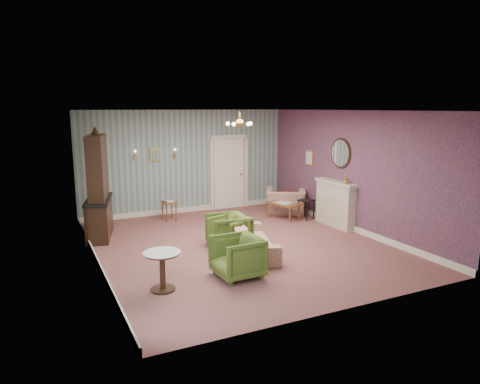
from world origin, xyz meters
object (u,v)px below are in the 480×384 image
olive_chair_b (230,231)px  sofa_chintz (252,234)px  side_table_black (306,209)px  pedestal_table (163,271)px  olive_chair_c (227,229)px  dresser (97,184)px  wingback_chair (286,197)px  coffee_table (283,211)px  olive_chair_a (237,255)px  fireplace (335,204)px

olive_chair_b → sofa_chintz: (0.27, -0.49, 0.02)m
side_table_black → pedestal_table: pedestal_table is taller
olive_chair_c → dresser: 3.17m
wingback_chair → coffee_table: bearing=85.3°
side_table_black → pedestal_table: bearing=-148.4°
wingback_chair → side_table_black: 0.85m
olive_chair_b → dresser: (-2.39, 2.03, 0.88)m
olive_chair_a → olive_chair_c: (0.52, 1.65, -0.01)m
olive_chair_a → side_table_black: olive_chair_a is taller
coffee_table → fireplace: bearing=-55.6°
sofa_chintz → coffee_table: sofa_chintz is taller
side_table_black → dresser: bearing=172.9°
coffee_table → pedestal_table: pedestal_table is taller
olive_chair_b → olive_chair_c: size_ratio=0.94×
coffee_table → olive_chair_c: bearing=-146.6°
dresser → coffee_table: size_ratio=2.85×
wingback_chair → coffee_table: wingback_chair is taller
olive_chair_c → wingback_chair: (2.78, 2.11, 0.07)m
sofa_chintz → wingback_chair: 3.63m
olive_chair_a → sofa_chintz: size_ratio=0.41×
olive_chair_a → olive_chair_b: olive_chair_a is taller
dresser → coffee_table: (4.71, -0.39, -1.03)m
sofa_chintz → dresser: 3.77m
wingback_chair → side_table_black: bearing=131.8°
olive_chair_a → wingback_chair: bearing=136.5°
side_table_black → olive_chair_a: bearing=-139.4°
sofa_chintz → olive_chair_a: bearing=157.9°
olive_chair_a → dresser: 4.12m
olive_chair_c → sofa_chintz: olive_chair_c is taller
sofa_chintz → wingback_chair: bearing=-26.6°
olive_chair_c → fireplace: size_ratio=0.56×
sofa_chintz → pedestal_table: size_ratio=2.97×
coffee_table → side_table_black: size_ratio=1.64×
coffee_table → olive_chair_b: bearing=-144.7°
olive_chair_a → dresser: (-1.82, 3.60, 0.85)m
wingback_chair → pedestal_table: wingback_chair is taller
sofa_chintz → side_table_black: (2.59, 1.87, -0.12)m
dresser → side_table_black: size_ratio=4.67×
olive_chair_b → dresser: size_ratio=0.30×
olive_chair_b → fireplace: (3.12, 0.47, 0.21)m
olive_chair_c → sofa_chintz: size_ratio=0.40×
olive_chair_a → fireplace: (3.69, 2.04, 0.18)m
olive_chair_b → fireplace: fireplace is taller
olive_chair_c → side_table_black: 3.20m
fireplace → coffee_table: bearing=124.4°
pedestal_table → olive_chair_b: bearing=39.3°
olive_chair_b → olive_chair_a: bearing=-41.7°
olive_chair_c → dresser: size_ratio=0.32×
sofa_chintz → pedestal_table: 2.46m
olive_chair_a → dresser: size_ratio=0.32×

